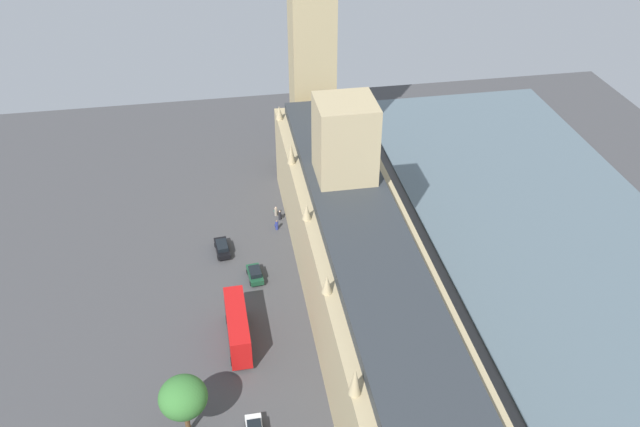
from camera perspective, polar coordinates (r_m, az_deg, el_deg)
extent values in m
plane|color=#424244|center=(86.66, 2.44, -10.13)|extent=(147.25, 147.25, 0.00)
cube|color=slate|center=(98.93, 23.33, -6.75)|extent=(38.81, 132.53, 0.25)
cube|color=tan|center=(82.39, 3.93, -6.62)|extent=(13.11, 77.25, 13.53)
cube|color=tan|center=(89.55, 2.06, 2.13)|extent=(7.53, 7.53, 25.73)
cube|color=#2D3338|center=(77.61, 4.15, -2.42)|extent=(9.96, 74.16, 1.60)
cone|color=tan|center=(105.82, -3.52, 8.64)|extent=(1.20, 1.20, 2.23)
cone|color=tan|center=(93.39, -2.49, 5.19)|extent=(1.20, 1.20, 3.10)
cone|color=tan|center=(81.97, -1.15, 0.16)|extent=(1.20, 1.20, 2.10)
cone|color=tan|center=(71.06, 0.60, -6.07)|extent=(1.20, 1.20, 2.26)
cone|color=tan|center=(61.09, 3.03, -14.18)|extent=(1.20, 1.20, 3.15)
cube|color=tan|center=(114.49, -0.67, 11.60)|extent=(7.09, 7.09, 32.17)
cube|color=black|center=(99.68, -8.40, -2.98)|extent=(2.31, 4.95, 0.75)
cube|color=black|center=(99.07, -8.41, -2.74)|extent=(1.81, 2.82, 0.65)
cylinder|color=black|center=(101.08, -8.98, -2.70)|extent=(0.31, 0.70, 0.68)
cylinder|color=black|center=(101.19, -8.03, -2.55)|extent=(0.31, 0.70, 0.68)
cylinder|color=black|center=(98.65, -8.73, -3.75)|extent=(0.31, 0.70, 0.68)
cylinder|color=black|center=(98.76, -7.76, -3.60)|extent=(0.31, 0.70, 0.68)
cube|color=#19472D|center=(94.35, -5.61, -5.25)|extent=(2.23, 4.28, 0.75)
cube|color=black|center=(93.75, -5.61, -5.00)|extent=(1.76, 2.44, 0.65)
cylinder|color=black|center=(95.51, -6.24, -5.01)|extent=(0.31, 0.70, 0.68)
cylinder|color=black|center=(95.69, -5.25, -4.85)|extent=(0.31, 0.70, 0.68)
cylinder|color=black|center=(93.51, -5.95, -6.01)|extent=(0.31, 0.70, 0.68)
cylinder|color=black|center=(93.69, -4.94, -5.84)|extent=(0.31, 0.70, 0.68)
cube|color=red|center=(84.15, -7.09, -9.60)|extent=(2.73, 10.55, 4.20)
cube|color=black|center=(84.09, -7.10, -9.56)|extent=(2.78, 10.15, 0.70)
cylinder|color=black|center=(88.24, -7.97, -9.01)|extent=(0.37, 1.11, 1.10)
cylinder|color=black|center=(88.28, -6.47, -8.84)|extent=(0.37, 1.11, 1.10)
cylinder|color=black|center=(83.05, -7.55, -12.47)|extent=(0.37, 1.11, 1.10)
cylinder|color=black|center=(83.09, -5.94, -12.29)|extent=(0.37, 1.11, 1.10)
cylinder|color=black|center=(77.06, -6.34, -17.62)|extent=(0.26, 0.68, 0.68)
cylinder|color=black|center=(77.08, -5.06, -17.48)|extent=(0.26, 0.68, 0.68)
cylinder|color=navy|center=(103.49, -3.73, -1.04)|extent=(0.58, 0.58, 1.41)
sphere|color=#8C6647|center=(103.01, -3.74, -0.66)|extent=(0.27, 0.27, 0.27)
cube|color=navy|center=(103.36, -3.88, -1.05)|extent=(0.19, 0.34, 0.25)
cylinder|color=gray|center=(106.60, -3.81, 0.14)|extent=(0.65, 0.65, 1.38)
sphere|color=beige|center=(106.13, -3.83, 0.51)|extent=(0.27, 0.27, 0.27)
cube|color=#336B60|center=(106.73, -3.92, 0.23)|extent=(0.31, 0.28, 0.25)
cylinder|color=black|center=(105.65, -3.47, -0.19)|extent=(0.58, 0.58, 1.39)
sphere|color=beige|center=(105.18, -3.48, 0.18)|extent=(0.27, 0.27, 0.27)
cube|color=black|center=(105.57, -3.31, -0.17)|extent=(0.19, 0.34, 0.25)
cylinder|color=brown|center=(76.45, -11.33, -17.04)|extent=(0.56, 0.56, 3.70)
ellipsoid|color=#387533|center=(73.55, -11.68, -15.21)|extent=(5.19, 5.19, 4.42)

